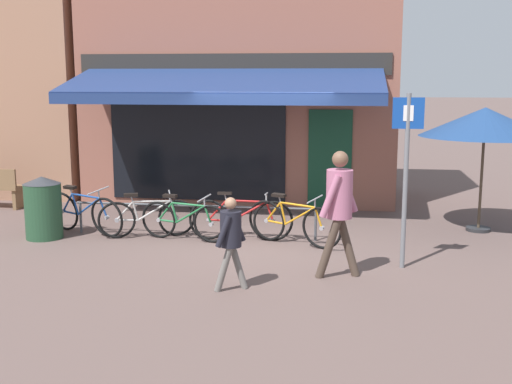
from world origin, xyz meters
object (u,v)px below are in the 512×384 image
(bicycle_red, at_px, (240,219))
(parking_sign, at_px, (406,163))
(cafe_parasol, at_px, (485,123))
(bicycle_green, at_px, (184,220))
(bicycle_orange, at_px, (293,223))
(bicycle_silver, at_px, (147,217))
(bicycle_blue, at_px, (84,213))
(pedestrian_adult, at_px, (339,201))
(pedestrian_child, at_px, (231,234))
(litter_bin, at_px, (43,207))

(bicycle_red, distance_m, parking_sign, 3.15)
(bicycle_red, distance_m, cafe_parasol, 4.65)
(bicycle_green, distance_m, parking_sign, 3.91)
(bicycle_green, bearing_deg, bicycle_orange, 10.70)
(cafe_parasol, bearing_deg, bicycle_silver, -167.20)
(bicycle_blue, relative_size, bicycle_green, 1.05)
(bicycle_blue, height_order, bicycle_green, bicycle_blue)
(bicycle_red, bearing_deg, parking_sign, -28.79)
(bicycle_blue, bearing_deg, parking_sign, 8.68)
(pedestrian_adult, bearing_deg, pedestrian_child, 34.84)
(bicycle_orange, relative_size, pedestrian_child, 1.31)
(bicycle_silver, height_order, bicycle_green, bicycle_green)
(pedestrian_child, height_order, parking_sign, parking_sign)
(pedestrian_adult, bearing_deg, bicycle_green, -26.59)
(bicycle_green, height_order, litter_bin, litter_bin)
(bicycle_green, xyz_separation_m, pedestrian_child, (1.25, -2.43, 0.40))
(bicycle_silver, relative_size, litter_bin, 1.49)
(bicycle_red, relative_size, pedestrian_adult, 1.01)
(litter_bin, bearing_deg, bicycle_silver, 9.78)
(bicycle_blue, relative_size, bicycle_silver, 1.05)
(bicycle_blue, xyz_separation_m, litter_bin, (-0.58, -0.38, 0.16))
(pedestrian_adult, bearing_deg, litter_bin, -10.64)
(bicycle_green, distance_m, litter_bin, 2.47)
(bicycle_blue, distance_m, bicycle_silver, 1.17)
(litter_bin, bearing_deg, parking_sign, -8.59)
(bicycle_green, bearing_deg, parking_sign, -5.24)
(pedestrian_adult, bearing_deg, parking_sign, -142.58)
(pedestrian_adult, height_order, litter_bin, pedestrian_adult)
(pedestrian_adult, bearing_deg, bicycle_silver, -22.53)
(bicycle_blue, bearing_deg, bicycle_green, 15.72)
(bicycle_red, relative_size, bicycle_orange, 1.10)
(pedestrian_adult, xyz_separation_m, parking_sign, (0.93, 0.58, 0.46))
(pedestrian_adult, xyz_separation_m, pedestrian_child, (-1.38, -0.77, -0.33))
(bicycle_red, relative_size, cafe_parasol, 0.79)
(parking_sign, bearing_deg, pedestrian_adult, -148.23)
(bicycle_blue, bearing_deg, bicycle_orange, 18.37)
(bicycle_orange, xyz_separation_m, litter_bin, (-4.32, -0.14, 0.16))
(parking_sign, bearing_deg, bicycle_silver, 164.17)
(parking_sign, xyz_separation_m, cafe_parasol, (1.56, 2.53, 0.42))
(bicycle_green, bearing_deg, cafe_parasol, 27.48)
(parking_sign, bearing_deg, pedestrian_child, -149.75)
(bicycle_red, distance_m, litter_bin, 3.42)
(bicycle_orange, distance_m, litter_bin, 4.32)
(bicycle_red, bearing_deg, bicycle_silver, 179.51)
(bicycle_blue, relative_size, cafe_parasol, 0.74)
(bicycle_silver, distance_m, bicycle_red, 1.65)
(bicycle_blue, xyz_separation_m, bicycle_green, (1.88, -0.21, -0.03))
(bicycle_orange, bearing_deg, bicycle_silver, -159.33)
(bicycle_orange, bearing_deg, pedestrian_child, -80.12)
(cafe_parasol, bearing_deg, bicycle_orange, -155.52)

